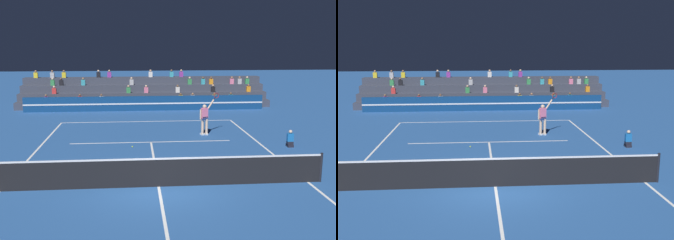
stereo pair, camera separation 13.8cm
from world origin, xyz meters
TOP-DOWN VIEW (x-y plane):
  - ground_plane at (0.00, 0.00)m, footprint 120.00×120.00m
  - court_lines at (0.00, 0.00)m, footprint 11.10×23.90m
  - tennis_net at (0.00, 0.00)m, footprint 12.00×0.10m
  - sponsor_banner_wall at (0.00, 16.13)m, footprint 18.00×0.26m
  - bleacher_stand at (0.00, 19.30)m, footprint 19.89×3.80m
  - ball_kid_courtside at (6.79, 4.94)m, footprint 0.30×0.36m
  - tennis_player at (3.05, 7.82)m, footprint 1.17×0.50m
  - tennis_ball at (-0.95, 5.47)m, footprint 0.07×0.07m

SIDE VIEW (x-z plane):
  - ground_plane at x=0.00m, z-range 0.00..0.00m
  - court_lines at x=0.00m, z-range 0.00..0.01m
  - tennis_ball at x=-0.95m, z-range 0.00..0.07m
  - ball_kid_courtside at x=6.79m, z-range -0.09..0.75m
  - tennis_net at x=0.00m, z-range -0.01..1.09m
  - sponsor_banner_wall at x=0.00m, z-range 0.00..1.10m
  - bleacher_stand at x=0.00m, z-range -0.58..2.25m
  - tennis_player at x=3.05m, z-range -0.21..2.17m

